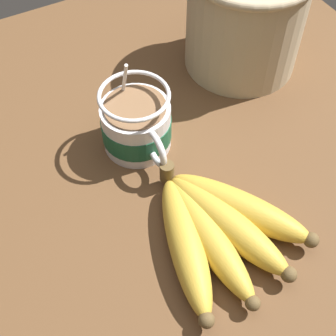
# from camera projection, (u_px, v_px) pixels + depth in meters

# --- Properties ---
(table) EXTENTS (0.94, 0.94, 0.03)m
(table) POSITION_uv_depth(u_px,v_px,m) (170.00, 175.00, 0.69)
(table) COLOR brown
(table) RESTS_ON ground
(coffee_mug) EXTENTS (0.15, 0.10, 0.14)m
(coffee_mug) POSITION_uv_depth(u_px,v_px,m) (137.00, 125.00, 0.67)
(coffee_mug) COLOR silver
(coffee_mug) RESTS_ON table
(banana_bunch) EXTENTS (0.22, 0.21, 0.04)m
(banana_bunch) POSITION_uv_depth(u_px,v_px,m) (217.00, 227.00, 0.59)
(banana_bunch) COLOR brown
(banana_bunch) RESTS_ON table
(woven_basket) EXTENTS (0.20, 0.20, 0.17)m
(woven_basket) POSITION_uv_depth(u_px,v_px,m) (245.00, 17.00, 0.74)
(woven_basket) COLOR tan
(woven_basket) RESTS_ON table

